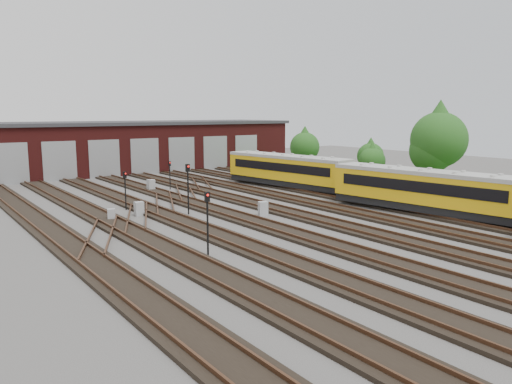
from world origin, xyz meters
TOP-DOWN VIEW (x-y plane):
  - ground at (0.00, 0.00)m, footprint 120.00×120.00m
  - track_network at (-0.17, 0.59)m, footprint 30.40×70.00m
  - maintenance_shed at (-0.01, 39.97)m, footprint 51.00×12.50m
  - grass_verge at (19.00, 10.00)m, footprint 8.00×55.00m
  - metro_train at (10.00, -0.78)m, footprint 4.55×46.72m
  - signal_mast_0 at (-8.50, -0.74)m, footprint 0.28×0.27m
  - signal_mast_1 at (-7.36, 13.81)m, footprint 0.29×0.28m
  - signal_mast_2 at (-4.22, 9.44)m, footprint 0.29×0.28m
  - signal_mast_3 at (0.13, 21.36)m, footprint 0.23×0.21m
  - relay_cabinet_0 at (-7.41, 11.11)m, footprint 0.65×0.55m
  - relay_cabinet_1 at (-9.69, 10.57)m, footprint 0.62×0.57m
  - relay_cabinet_2 at (-0.07, 5.71)m, footprint 0.78×0.71m
  - relay_cabinet_3 at (-1.78, 21.63)m, footprint 0.71×0.62m
  - relay_cabinet_4 at (13.65, 8.45)m, footprint 0.72×0.63m
  - tree_0 at (18.71, 22.53)m, footprint 3.59×3.59m
  - tree_1 at (20.82, 13.99)m, footprint 2.92×2.92m
  - tree_2 at (20.07, 5.06)m, footprint 5.27×5.27m
  - tree_3 at (17.89, 11.21)m, footprint 2.75×2.75m
  - tree_4 at (19.62, 5.44)m, footprint 4.19×4.19m
  - bush_0 at (18.84, 5.04)m, footprint 1.12×1.12m
  - bush_1 at (17.75, 15.37)m, footprint 1.40×1.40m
  - bush_2 at (21.70, 31.28)m, footprint 1.26×1.26m

SIDE VIEW (x-z plane):
  - ground at x=0.00m, z-range 0.00..0.00m
  - grass_verge at x=19.00m, z-range 0.00..0.05m
  - track_network at x=-0.17m, z-range -0.06..0.27m
  - relay_cabinet_1 at x=-9.69m, z-range 0.00..0.86m
  - relay_cabinet_0 at x=-7.41m, z-range 0.00..1.04m
  - relay_cabinet_2 at x=-0.07m, z-range 0.00..1.07m
  - relay_cabinet_4 at x=13.65m, z-range 0.00..1.10m
  - relay_cabinet_3 at x=-1.78m, z-range 0.00..1.10m
  - bush_0 at x=18.84m, z-range 0.00..1.12m
  - bush_2 at x=21.70m, z-range 0.00..1.26m
  - bush_1 at x=17.75m, z-range 0.00..1.40m
  - signal_mast_3 at x=0.13m, z-range 0.39..3.18m
  - metro_train at x=10.00m, z-range 0.37..3.36m
  - signal_mast_1 at x=-7.36m, z-range 0.43..3.45m
  - signal_mast_0 at x=-8.50m, z-range 0.47..3.88m
  - signal_mast_2 at x=-4.22m, z-range 0.52..4.28m
  - tree_3 at x=17.89m, z-range 0.65..5.20m
  - tree_1 at x=20.82m, z-range 0.69..5.53m
  - maintenance_shed at x=-0.01m, z-range 0.03..6.38m
  - tree_0 at x=18.71m, z-range 0.85..6.79m
  - tree_4 at x=19.62m, z-range 0.99..7.93m
  - tree_2 at x=20.07m, z-range 1.25..9.98m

